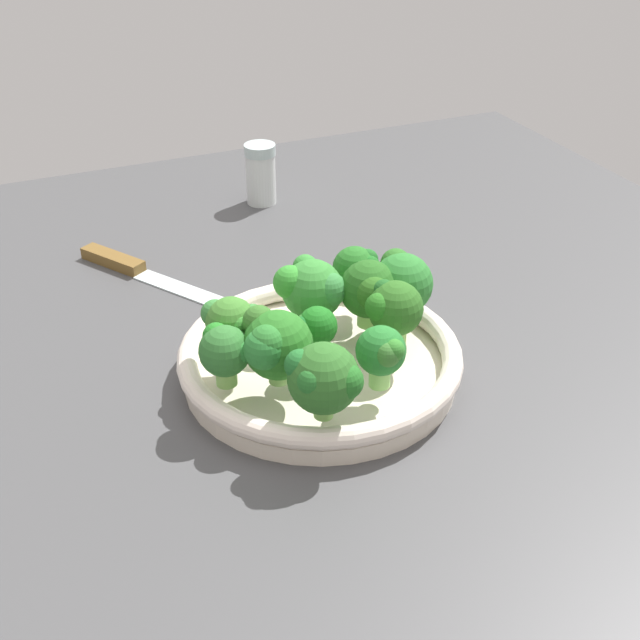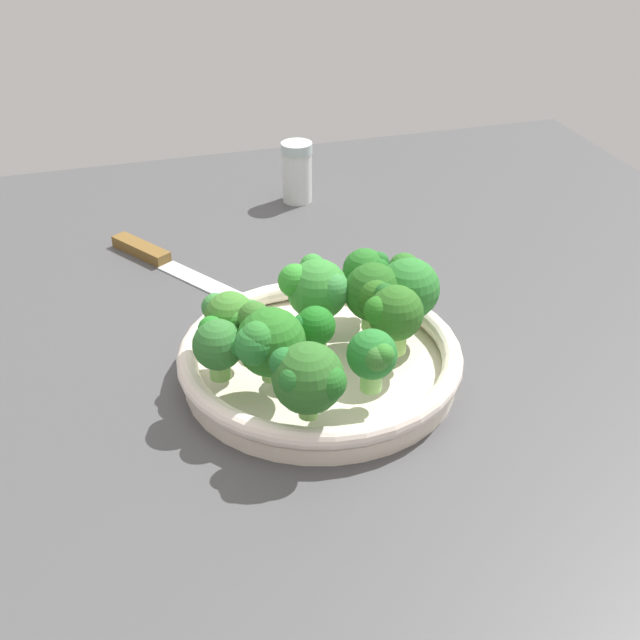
# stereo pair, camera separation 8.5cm
# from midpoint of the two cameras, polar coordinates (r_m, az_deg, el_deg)

# --- Properties ---
(ground_plane) EXTENTS (1.30, 1.30, 0.03)m
(ground_plane) POSITION_cam_midpoint_polar(r_m,az_deg,el_deg) (0.92, 2.89, -3.62)
(ground_plane) COLOR #454547
(bowl) EXTENTS (0.29, 0.29, 0.04)m
(bowl) POSITION_cam_midpoint_polar(r_m,az_deg,el_deg) (0.88, 2.78, -2.83)
(bowl) COLOR beige
(bowl) RESTS_ON ground_plane
(broccoli_floret_0) EXTENTS (0.07, 0.07, 0.07)m
(broccoli_floret_0) POSITION_cam_midpoint_polar(r_m,az_deg,el_deg) (0.89, 8.65, 2.19)
(broccoli_floret_0) COLOR #7FB754
(broccoli_floret_0) RESTS_ON bowl
(broccoli_floret_1) EXTENTS (0.07, 0.07, 0.07)m
(broccoli_floret_1) POSITION_cam_midpoint_polar(r_m,az_deg,el_deg) (0.87, 6.53, 1.70)
(broccoli_floret_1) COLOR #96CE69
(broccoli_floret_1) RESTS_ON bowl
(broccoli_floret_2) EXTENTS (0.05, 0.05, 0.06)m
(broccoli_floret_2) POSITION_cam_midpoint_polar(r_m,az_deg,el_deg) (0.93, 5.87, 3.28)
(broccoli_floret_2) COLOR #88BE5E
(broccoli_floret_2) RESTS_ON bowl
(broccoli_floret_3) EXTENTS (0.07, 0.07, 0.07)m
(broccoli_floret_3) POSITION_cam_midpoint_polar(r_m,az_deg,el_deg) (0.79, -0.58, -1.52)
(broccoli_floret_3) COLOR #81B85D
(broccoli_floret_3) RESTS_ON bowl
(broccoli_floret_4) EXTENTS (0.04, 0.04, 0.05)m
(broccoli_floret_4) POSITION_cam_midpoint_polar(r_m,az_deg,el_deg) (0.84, 2.41, -0.60)
(broccoli_floret_4) COLOR #83CC65
(broccoli_floret_4) RESTS_ON bowl
(broccoli_floret_5) EXTENTS (0.05, 0.05, 0.06)m
(broccoli_floret_5) POSITION_cam_midpoint_polar(r_m,az_deg,el_deg) (0.78, 6.69, -2.55)
(broccoli_floret_5) COLOR #89CE67
(broccoli_floret_5) RESTS_ON bowl
(broccoli_floret_6) EXTENTS (0.06, 0.06, 0.07)m
(broccoli_floret_6) POSITION_cam_midpoint_polar(r_m,az_deg,el_deg) (0.84, 7.82, 0.34)
(broccoli_floret_6) COLOR #92CF5F
(broccoli_floret_6) RESTS_ON bowl
(broccoli_floret_7) EXTENTS (0.06, 0.06, 0.07)m
(broccoli_floret_7) POSITION_cam_midpoint_polar(r_m,az_deg,el_deg) (0.84, -3.15, 0.05)
(broccoli_floret_7) COLOR #7AB15F
(broccoli_floret_7) RESTS_ON bowl
(broccoli_floret_8) EXTENTS (0.07, 0.07, 0.07)m
(broccoli_floret_8) POSITION_cam_midpoint_polar(r_m,az_deg,el_deg) (0.74, 2.45, -4.04)
(broccoli_floret_8) COLOR #7DB857
(broccoli_floret_8) RESTS_ON bowl
(broccoli_floret_9) EXTENTS (0.07, 0.07, 0.07)m
(broccoli_floret_9) POSITION_cam_midpoint_polar(r_m,az_deg,el_deg) (0.88, 2.46, 2.06)
(broccoli_floret_9) COLOR #81B34F
(broccoli_floret_9) RESTS_ON bowl
(broccoli_floret_10) EXTENTS (0.05, 0.05, 0.06)m
(broccoli_floret_10) POSITION_cam_midpoint_polar(r_m,az_deg,el_deg) (0.80, -3.84, -1.74)
(broccoli_floret_10) COLOR #82BD59
(broccoli_floret_10) RESTS_ON bowl
(knife) EXTENTS (0.16, 0.24, 0.01)m
(knife) POSITION_cam_midpoint_polar(r_m,az_deg,el_deg) (1.11, -8.23, 3.84)
(knife) COLOR silver
(knife) RESTS_ON ground_plane
(pepper_shaker) EXTENTS (0.05, 0.05, 0.09)m
(pepper_shaker) POSITION_cam_midpoint_polar(r_m,az_deg,el_deg) (1.27, 0.38, 9.88)
(pepper_shaker) COLOR silver
(pepper_shaker) RESTS_ON ground_plane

